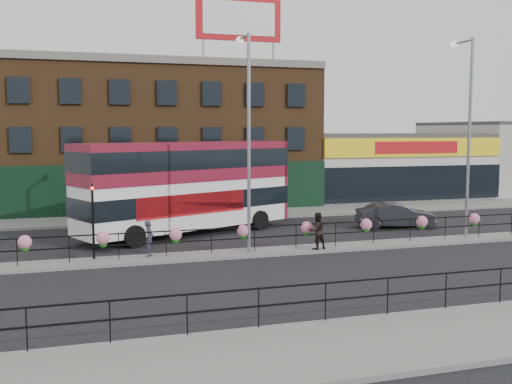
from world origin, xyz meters
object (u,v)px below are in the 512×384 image
object	(u,v)px
car	(395,215)
lamp_column_west	(247,123)
pedestrian_b	(317,231)
lamp_column_east	(467,120)
double_decker_bus	(187,178)
pedestrian_a	(149,239)

from	to	relation	value
car	lamp_column_west	distance (m)	12.30
pedestrian_b	lamp_column_east	world-z (taller)	lamp_column_east
pedestrian_b	lamp_column_east	size ratio (longest dim) A/B	0.17
double_decker_bus	car	xyz separation A→B (m)	(11.79, -1.32, -2.31)
double_decker_bus	lamp_column_west	size ratio (longest dim) A/B	1.28
pedestrian_a	lamp_column_east	size ratio (longest dim) A/B	0.16
lamp_column_west	pedestrian_a	bearing A→B (deg)	178.53
lamp_column_west	lamp_column_east	xyz separation A→B (m)	(11.68, 0.38, 0.21)
car	lamp_column_east	xyz separation A→B (m)	(1.48, -4.18, 5.36)
double_decker_bus	car	size ratio (longest dim) A/B	2.65
lamp_column_west	lamp_column_east	bearing A→B (deg)	1.86
double_decker_bus	lamp_column_east	bearing A→B (deg)	-22.53
car	pedestrian_b	world-z (taller)	pedestrian_b
lamp_column_west	car	bearing A→B (deg)	24.09
car	lamp_column_east	size ratio (longest dim) A/B	0.46
lamp_column_east	lamp_column_west	bearing A→B (deg)	-178.14
pedestrian_b	lamp_column_west	bearing A→B (deg)	-18.63
car	pedestrian_a	size ratio (longest dim) A/B	2.97
pedestrian_a	car	bearing A→B (deg)	-53.25
lamp_column_east	pedestrian_b	bearing A→B (deg)	-173.82
lamp_column_east	pedestrian_a	bearing A→B (deg)	-179.05
double_decker_bus	pedestrian_a	world-z (taller)	double_decker_bus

